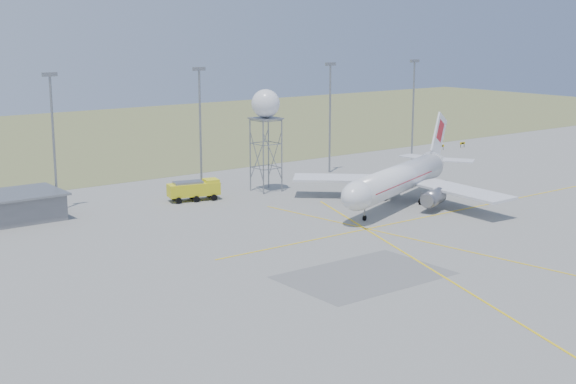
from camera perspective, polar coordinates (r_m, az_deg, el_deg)
grass_strip at (r=204.89m, az=-14.54°, el=3.77°), size 400.00×120.00×0.03m
mast_a at (r=122.31m, az=-16.37°, el=4.22°), size 2.20×0.50×20.50m
mast_b at (r=133.19m, az=-6.27°, el=5.20°), size 2.20×0.50×20.50m
mast_c at (r=149.47m, az=3.01°, el=5.96°), size 2.20×0.50×20.50m
mast_d at (r=164.48m, az=8.91°, el=6.36°), size 2.20×0.50×20.50m
taxi_sign_near at (r=181.22m, az=10.86°, el=3.22°), size 1.60×0.17×1.20m
taxi_sign_far at (r=186.44m, az=12.30°, el=3.39°), size 1.60×0.17×1.20m
airliner_main at (r=124.36m, az=7.96°, el=0.91°), size 36.43×34.13×12.86m
radar_tower at (r=132.24m, az=-1.59°, el=4.11°), size 4.68×4.68×16.96m
fire_truck at (r=127.25m, az=-6.62°, el=0.09°), size 8.52×4.77×3.24m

